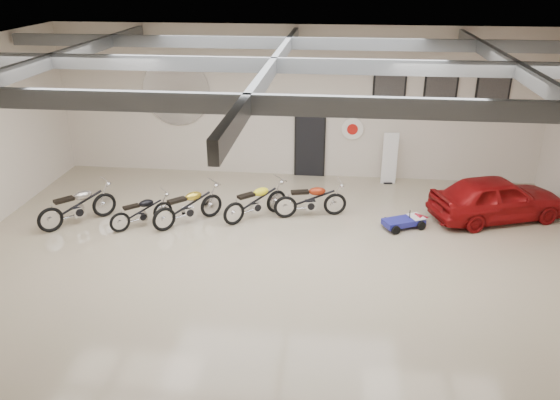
# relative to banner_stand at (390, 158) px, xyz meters

# --- Properties ---
(floor) EXTENTS (16.00, 12.00, 0.01)m
(floor) POSITION_rel_banner_stand_xyz_m (-3.15, -5.50, -0.89)
(floor) COLOR tan
(floor) RESTS_ON ground
(ceiling) EXTENTS (16.00, 12.00, 0.01)m
(ceiling) POSITION_rel_banner_stand_xyz_m (-3.15, -5.50, 4.11)
(ceiling) COLOR gray
(ceiling) RESTS_ON back_wall
(back_wall) EXTENTS (16.00, 0.02, 5.00)m
(back_wall) POSITION_rel_banner_stand_xyz_m (-3.15, 0.50, 1.61)
(back_wall) COLOR beige
(back_wall) RESTS_ON floor
(ceiling_beams) EXTENTS (15.80, 11.80, 0.32)m
(ceiling_beams) POSITION_rel_banner_stand_xyz_m (-3.15, -5.50, 3.86)
(ceiling_beams) COLOR #5A5E62
(ceiling_beams) RESTS_ON ceiling
(door) EXTENTS (0.92, 0.08, 2.10)m
(door) POSITION_rel_banner_stand_xyz_m (-2.65, 0.45, 0.16)
(door) COLOR black
(door) RESTS_ON back_wall
(logo_plaque) EXTENTS (2.30, 0.06, 1.16)m
(logo_plaque) POSITION_rel_banner_stand_xyz_m (-7.15, 0.45, 1.91)
(logo_plaque) COLOR silver
(logo_plaque) RESTS_ON back_wall
(poster_left) EXTENTS (1.05, 0.08, 1.35)m
(poster_left) POSITION_rel_banner_stand_xyz_m (-0.15, 0.46, 2.21)
(poster_left) COLOR black
(poster_left) RESTS_ON back_wall
(poster_mid) EXTENTS (1.05, 0.08, 1.35)m
(poster_mid) POSITION_rel_banner_stand_xyz_m (1.45, 0.46, 2.21)
(poster_mid) COLOR black
(poster_mid) RESTS_ON back_wall
(poster_right) EXTENTS (1.05, 0.08, 1.35)m
(poster_right) POSITION_rel_banner_stand_xyz_m (3.05, 0.46, 2.21)
(poster_right) COLOR black
(poster_right) RESTS_ON back_wall
(oil_sign) EXTENTS (0.72, 0.10, 0.72)m
(oil_sign) POSITION_rel_banner_stand_xyz_m (-1.25, 0.45, 0.81)
(oil_sign) COLOR white
(oil_sign) RESTS_ON back_wall
(banner_stand) EXTENTS (0.50, 0.24, 1.79)m
(banner_stand) POSITION_rel_banner_stand_xyz_m (0.00, 0.00, 0.00)
(banner_stand) COLOR white
(banner_stand) RESTS_ON floor
(motorcycle_silver) EXTENTS (2.00, 2.06, 1.14)m
(motorcycle_silver) POSITION_rel_banner_stand_xyz_m (-8.85, -4.05, -0.32)
(motorcycle_silver) COLOR silver
(motorcycle_silver) RESTS_ON floor
(motorcycle_black) EXTENTS (1.71, 1.58, 0.92)m
(motorcycle_black) POSITION_rel_banner_stand_xyz_m (-7.03, -4.02, -0.43)
(motorcycle_black) COLOR silver
(motorcycle_black) RESTS_ON floor
(motorcycle_gold) EXTENTS (1.99, 1.94, 1.10)m
(motorcycle_gold) POSITION_rel_banner_stand_xyz_m (-5.80, -3.71, -0.34)
(motorcycle_gold) COLOR silver
(motorcycle_gold) RESTS_ON floor
(motorcycle_yellow) EXTENTS (1.97, 1.87, 1.08)m
(motorcycle_yellow) POSITION_rel_banner_stand_xyz_m (-3.97, -3.15, -0.35)
(motorcycle_yellow) COLOR silver
(motorcycle_yellow) RESTS_ON floor
(motorcycle_red) EXTENTS (2.17, 1.14, 1.08)m
(motorcycle_red) POSITION_rel_banner_stand_xyz_m (-2.43, -2.86, -0.35)
(motorcycle_red) COLOR silver
(motorcycle_red) RESTS_ON floor
(go_kart) EXTENTS (1.55, 1.19, 0.51)m
(go_kart) POSITION_rel_banner_stand_xyz_m (0.29, -3.29, -0.64)
(go_kart) COLOR navy
(go_kart) RESTS_ON floor
(vintage_car) EXTENTS (2.69, 4.07, 1.29)m
(vintage_car) POSITION_rel_banner_stand_xyz_m (2.82, -2.46, -0.25)
(vintage_car) COLOR maroon
(vintage_car) RESTS_ON floor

